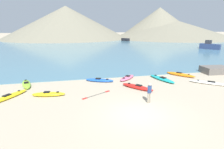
{
  "coord_description": "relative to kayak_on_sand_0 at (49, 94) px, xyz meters",
  "views": [
    {
      "loc": [
        -3.86,
        -9.49,
        5.35
      ],
      "look_at": [
        0.07,
        8.17,
        0.5
      ],
      "focal_mm": 28.0,
      "sensor_mm": 36.0,
      "label": 1
    }
  ],
  "objects": [
    {
      "name": "moored_boat_0",
      "position": [
        36.34,
        24.46,
        0.69
      ],
      "size": [
        3.69,
        4.74,
        2.27
      ],
      "color": "navy",
      "rests_on": "bay_water"
    },
    {
      "name": "kayak_on_sand_1",
      "position": [
        7.63,
        0.09,
        0.01
      ],
      "size": [
        2.52,
        2.85,
        0.39
      ],
      "color": "red",
      "rests_on": "ground_plane"
    },
    {
      "name": "far_hill_midleft",
      "position": [
        4.55,
        84.64,
        3.61
      ],
      "size": [
        50.97,
        50.97,
        7.54
      ],
      "primitive_type": "cone",
      "color": "gray",
      "rests_on": "ground_plane"
    },
    {
      "name": "shoreline_rock",
      "position": [
        18.93,
        3.39,
        0.24
      ],
      "size": [
        3.28,
        2.27,
        0.81
      ],
      "primitive_type": "cube",
      "rotation": [
        0.0,
        0.0,
        3.06
      ],
      "color": "#605B56",
      "rests_on": "ground_plane"
    },
    {
      "name": "loose_paddle",
      "position": [
        3.83,
        -0.62,
        -0.15
      ],
      "size": [
        2.5,
        1.53,
        0.03
      ],
      "color": "black",
      "rests_on": "ground_plane"
    },
    {
      "name": "kayak_on_sand_5",
      "position": [
        11.13,
        2.1,
        -0.01
      ],
      "size": [
        1.71,
        3.53,
        0.35
      ],
      "color": "teal",
      "rests_on": "ground_plane"
    },
    {
      "name": "ground_plane",
      "position": [
        6.01,
        -4.54,
        -0.16
      ],
      "size": [
        400.0,
        400.0,
        0.0
      ],
      "primitive_type": "plane",
      "color": "tan"
    },
    {
      "name": "far_hill_midright",
      "position": [
        49.21,
        77.92,
        7.86
      ],
      "size": [
        45.24,
        45.24,
        16.04
      ],
      "primitive_type": "cone",
      "color": "gray",
      "rests_on": "ground_plane"
    },
    {
      "name": "kayak_on_sand_2",
      "position": [
        4.63,
        3.04,
        -0.02
      ],
      "size": [
        2.99,
        1.85,
        0.33
      ],
      "color": "blue",
      "rests_on": "ground_plane"
    },
    {
      "name": "kayak_on_sand_6",
      "position": [
        14.99,
        -0.18,
        -0.03
      ],
      "size": [
        3.12,
        2.78,
        0.31
      ],
      "color": "white",
      "rests_on": "ground_plane"
    },
    {
      "name": "person_near_foreground",
      "position": [
        7.38,
        -3.01,
        0.72
      ],
      "size": [
        0.31,
        0.22,
        1.54
      ],
      "color": "gray",
      "rests_on": "ground_plane"
    },
    {
      "name": "far_hill_right",
      "position": [
        53.11,
        72.68,
        4.82
      ],
      "size": [
        63.75,
        63.75,
        9.97
      ],
      "primitive_type": "cone",
      "color": "gray",
      "rests_on": "ground_plane"
    },
    {
      "name": "kayak_on_sand_7",
      "position": [
        -2.38,
        3.17,
        0.01
      ],
      "size": [
        1.49,
        3.0,
        0.39
      ],
      "color": "#8CCC2D",
      "rests_on": "ground_plane"
    },
    {
      "name": "kayak_on_sand_4",
      "position": [
        14.01,
        3.12,
        0.02
      ],
      "size": [
        2.45,
        2.95,
        0.4
      ],
      "color": "orange",
      "rests_on": "ground_plane"
    },
    {
      "name": "bay_water",
      "position": [
        6.01,
        39.06,
        -0.13
      ],
      "size": [
        160.0,
        70.0,
        0.06
      ],
      "primitive_type": "cube",
      "color": "teal",
      "rests_on": "ground_plane"
    },
    {
      "name": "moored_boat_1",
      "position": [
        23.63,
        56.87,
        0.45
      ],
      "size": [
        2.95,
        3.84,
        1.1
      ],
      "color": "black",
      "rests_on": "bay_water"
    },
    {
      "name": "far_hill_left",
      "position": [
        -0.47,
        81.62,
        7.83
      ],
      "size": [
        62.29,
        62.29,
        15.98
      ],
      "primitive_type": "cone",
      "color": "gray",
      "rests_on": "ground_plane"
    },
    {
      "name": "kayak_on_sand_3",
      "position": [
        7.65,
        3.22,
        -0.01
      ],
      "size": [
        2.44,
        2.4,
        0.36
      ],
      "color": "#E5668C",
      "rests_on": "ground_plane"
    },
    {
      "name": "kayak_on_sand_8",
      "position": [
        -2.97,
        0.18,
        -0.01
      ],
      "size": [
        2.41,
        3.15,
        0.34
      ],
      "color": "yellow",
      "rests_on": "ground_plane"
    },
    {
      "name": "kayak_on_sand_0",
      "position": [
        0.0,
        0.0,
        0.0
      ],
      "size": [
        2.71,
        1.04,
        0.37
      ],
      "color": "yellow",
      "rests_on": "ground_plane"
    }
  ]
}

